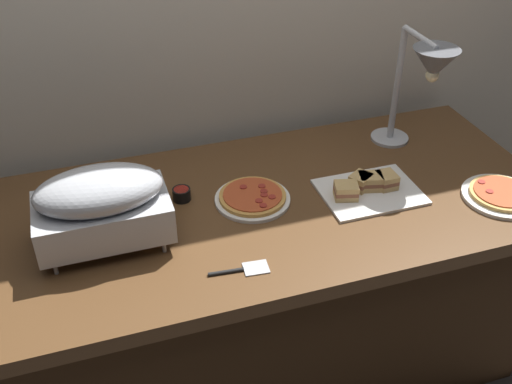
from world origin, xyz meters
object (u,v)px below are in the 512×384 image
(pizza_plate_center, at_px, (253,198))
(sandwich_platter, at_px, (367,188))
(serving_spatula, at_px, (242,270))
(heat_lamp, at_px, (426,72))
(pizza_plate_front, at_px, (501,195))
(sauce_cup_near, at_px, (182,194))
(chafing_dish, at_px, (101,204))

(pizza_plate_center, distance_m, sandwich_platter, 0.38)
(pizza_plate_center, distance_m, serving_spatula, 0.33)
(pizza_plate_center, xyz_separation_m, serving_spatula, (-0.13, -0.31, -0.01))
(heat_lamp, height_order, pizza_plate_center, heat_lamp)
(pizza_plate_front, xyz_separation_m, pizza_plate_center, (-0.77, 0.23, 0.00))
(serving_spatula, bearing_deg, pizza_plate_center, 66.99)
(pizza_plate_center, bearing_deg, pizza_plate_front, -16.89)
(sauce_cup_near, bearing_deg, sandwich_platter, -14.59)
(sauce_cup_near, bearing_deg, chafing_dish, -149.56)
(chafing_dish, distance_m, heat_lamp, 1.11)
(heat_lamp, height_order, sauce_cup_near, heat_lamp)
(chafing_dish, distance_m, pizza_plate_front, 1.26)
(sandwich_platter, xyz_separation_m, serving_spatula, (-0.50, -0.23, -0.02))
(sandwich_platter, height_order, sauce_cup_near, sandwich_platter)
(heat_lamp, bearing_deg, pizza_plate_front, -61.33)
(pizza_plate_center, height_order, sandwich_platter, sandwich_platter)
(sauce_cup_near, relative_size, serving_spatula, 0.34)
(pizza_plate_center, relative_size, sauce_cup_near, 4.17)
(chafing_dish, distance_m, pizza_plate_center, 0.49)
(serving_spatula, bearing_deg, sauce_cup_near, 102.33)
(heat_lamp, distance_m, sandwich_platter, 0.42)
(chafing_dish, distance_m, sandwich_platter, 0.85)
(sandwich_platter, bearing_deg, pizza_plate_front, -21.93)
(chafing_dish, xyz_separation_m, heat_lamp, (1.08, 0.13, 0.20))
(chafing_dish, xyz_separation_m, sauce_cup_near, (0.25, 0.15, -0.12))
(chafing_dish, height_order, sauce_cup_near, chafing_dish)
(chafing_dish, relative_size, sauce_cup_near, 6.43)
(heat_lamp, bearing_deg, chafing_dish, -173.23)
(pizza_plate_center, xyz_separation_m, sandwich_platter, (0.37, -0.07, 0.01))
(chafing_dish, bearing_deg, heat_lamp, 6.77)
(pizza_plate_front, height_order, sandwich_platter, sandwich_platter)
(pizza_plate_center, relative_size, sandwich_platter, 0.76)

